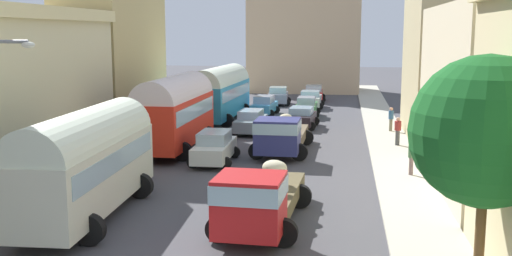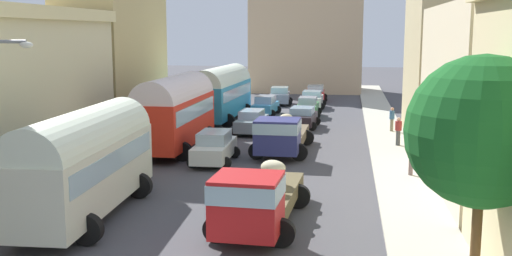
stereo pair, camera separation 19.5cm
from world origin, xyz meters
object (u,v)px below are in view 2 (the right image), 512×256
Objects in this scene: parked_bus_2 at (222,91)px; cargo_truck_1 at (281,134)px; car_1 at (308,107)px; car_3 at (315,93)px; pedestrian_2 at (392,118)px; car_2 at (312,99)px; car_6 at (265,105)px; car_5 at (252,121)px; car_7 at (280,96)px; cargo_truck_0 at (257,197)px; car_0 at (302,117)px; car_4 at (214,147)px; parked_bus_1 at (175,109)px; parked_bus_0 at (85,159)px; pedestrian_1 at (398,130)px; pedestrian_0 at (411,156)px.

cargo_truck_1 is (5.82, -11.78, -1.09)m from parked_bus_2.
car_1 reaches higher than car_3.
parked_bus_2 is 12.84m from pedestrian_2.
car_6 is at bearing -124.52° from car_2.
car_7 reaches higher than car_5.
cargo_truck_0 is 12.68m from cargo_truck_1.
car_4 is (-3.57, -12.07, 0.07)m from car_0.
parked_bus_1 reaches higher than cargo_truck_1.
car_0 is (6.23, -2.14, -1.52)m from parked_bus_2.
car_0 is (6.09, 21.72, -1.43)m from parked_bus_0.
car_4 reaches higher than car_5.
pedestrian_2 is at bearing 90.16° from pedestrian_1.
cargo_truck_1 is at bearing -91.14° from car_2.
car_0 is at bearing 113.60° from pedestrian_0.
car_1 is 0.89× the size of car_3.
cargo_truck_1 is 7.71m from pedestrian_0.
car_6 is (-3.44, 5.99, 0.04)m from car_0.
car_7 is (0.06, 15.75, 0.05)m from car_5.
car_3 is at bearing 82.88° from car_4.
parked_bus_0 is 1.03× the size of parked_bus_1.
car_5 is 1.11× the size of car_6.
car_0 is 12.59m from car_4.
car_2 is (6.44, 20.27, -1.56)m from parked_bus_1.
pedestrian_1 is (9.62, 5.57, 0.20)m from car_4.
car_6 is (-3.44, 0.49, -0.01)m from car_1.
parked_bus_1 is at bearing 176.48° from cargo_truck_1.
car_5 is (-3.15, -19.25, -0.00)m from car_3.
car_6 is at bearing 97.35° from cargo_truck_0.
car_6 is 22.00m from pedestrian_0.
parked_bus_0 is 27.87m from car_6.
parked_bus_1 is at bearing -101.11° from car_6.
pedestrian_0 is (9.20, -11.10, 0.24)m from car_5.
car_0 is 1.05× the size of car_1.
parked_bus_2 is 2.24× the size of car_4.
pedestrian_2 is at bearing 32.13° from parked_bus_1.
car_1 is 11.00m from car_3.
car_6 is at bearing 100.98° from cargo_truck_1.
parked_bus_0 is 23.85m from parked_bus_2.
parked_bus_2 is at bearing -125.87° from car_6.
car_2 is (6.09, 32.72, -1.40)m from parked_bus_0.
cargo_truck_1 is 1.97× the size of car_1.
car_2 is 5.50m from car_3.
car_2 is 3.68m from car_7.
car_4 is 1.00× the size of car_5.
car_4 is 14.33m from pedestrian_2.
cargo_truck_0 reaches higher than pedestrian_2.
parked_bus_1 is 26.61m from car_3.
cargo_truck_1 reaches higher than car_5.
car_0 is 16.50m from car_3.
parked_bus_1 is 7.47m from car_5.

